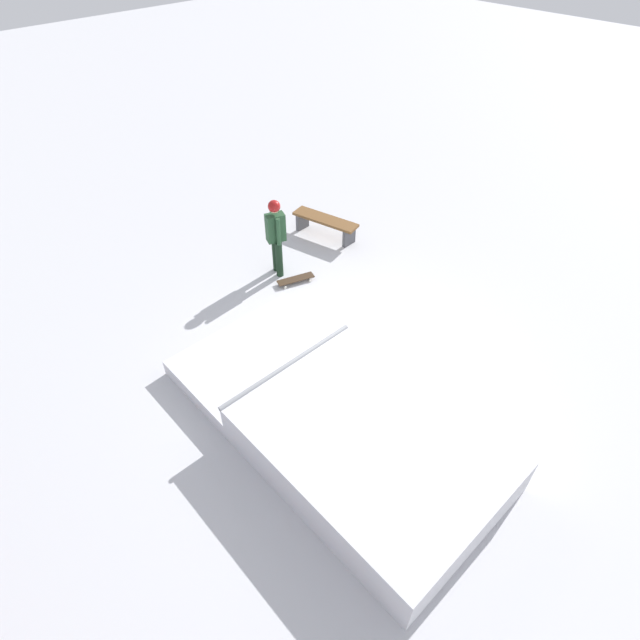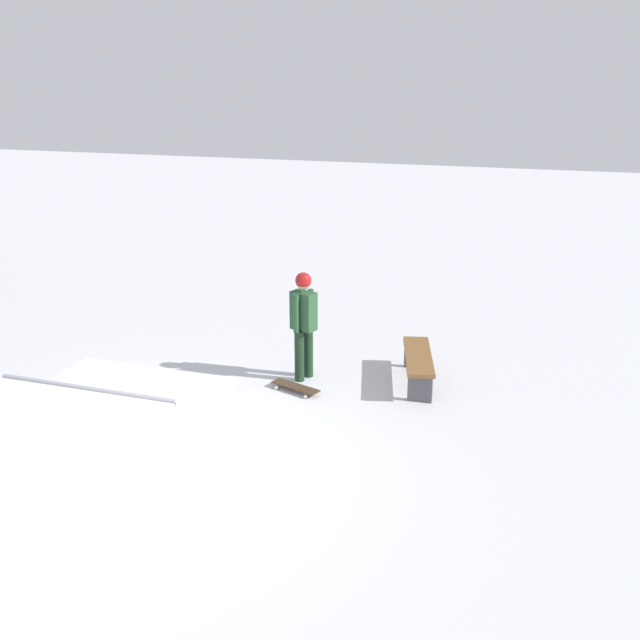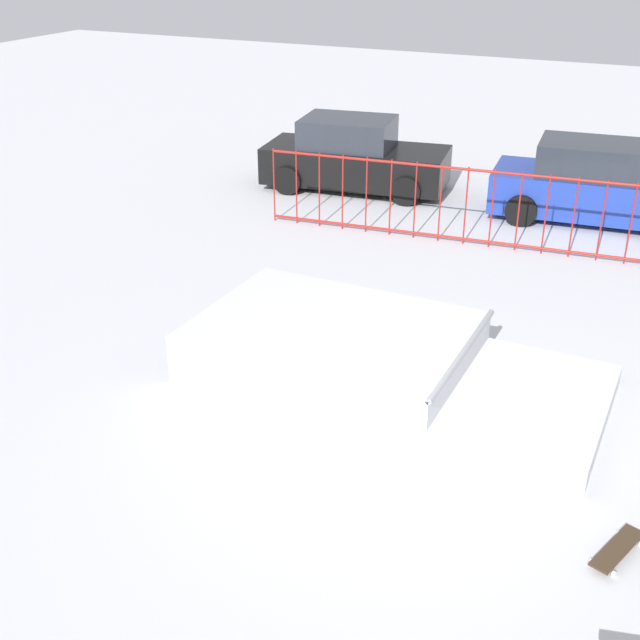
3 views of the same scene
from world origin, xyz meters
name	(u,v)px [view 2 (image 2 of 3)]	position (x,y,z in m)	size (l,w,h in m)	color
ground_plane	(165,462)	(0.00, 0.00, 0.00)	(60.00, 60.00, 0.00)	silver
skate_ramp	(22,464)	(-1.01, 1.27, 0.32)	(5.46, 2.73, 0.74)	silver
skater	(304,318)	(3.02, -0.84, 1.01)	(0.42, 0.43, 1.73)	black
skateboard	(296,387)	(2.50, -0.87, 0.08)	(0.46, 0.82, 0.09)	#3F2D1E
park_bench	(418,362)	(3.34, -2.58, 0.36)	(1.65, 0.75, 0.48)	brown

